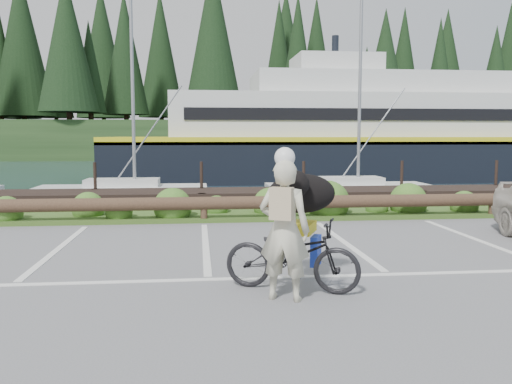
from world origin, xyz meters
TOP-DOWN VIEW (x-y plane):
  - ground at (0.00, 0.00)m, footprint 72.00×72.00m
  - harbor_backdrop at (0.39, 78.47)m, footprint 170.00×160.00m
  - vegetation_strip at (0.00, 5.30)m, footprint 34.00×1.60m
  - log_rail at (0.00, 4.60)m, footprint 32.00×0.30m
  - bicycle at (1.07, -1.03)m, footprint 1.88×1.26m
  - cyclist at (0.91, -1.42)m, footprint 0.74×0.62m
  - dog at (1.29, -0.51)m, footprint 0.79×1.05m

SIDE VIEW (x-z plane):
  - harbor_backdrop at x=0.39m, z-range -15.00..15.00m
  - ground at x=0.00m, z-range 0.00..0.00m
  - log_rail at x=0.00m, z-range -0.30..0.30m
  - vegetation_strip at x=0.00m, z-range 0.00..0.10m
  - bicycle at x=1.07m, z-range 0.00..0.93m
  - cyclist at x=0.91m, z-range 0.00..1.72m
  - dog at x=1.29m, z-range 0.93..1.48m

